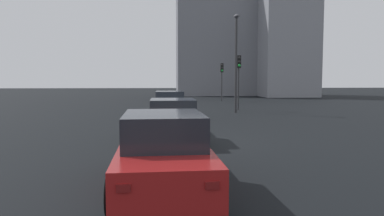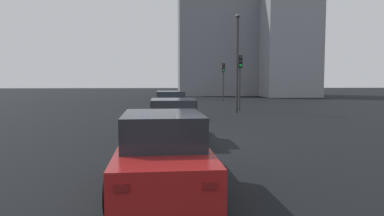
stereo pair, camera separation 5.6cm
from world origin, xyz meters
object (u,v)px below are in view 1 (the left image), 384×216
car_beige_right_second (172,120)px  car_red_right_third (163,152)px  traffic_light_near_left (222,74)px  street_lamp_kerbside (236,54)px  traffic_light_near_right (239,71)px  car_silver_right_lead (170,105)px

car_beige_right_second → car_red_right_third: (-5.89, 0.30, 0.02)m
car_beige_right_second → traffic_light_near_left: (23.07, -5.43, 2.03)m
traffic_light_near_left → street_lamp_kerbside: street_lamp_kerbside is taller
traffic_light_near_left → traffic_light_near_right: (-10.61, 0.45, 0.07)m
car_red_right_third → street_lamp_kerbside: (16.40, -4.69, 3.11)m
car_silver_right_lead → traffic_light_near_left: bearing=-19.5°
car_silver_right_lead → street_lamp_kerbside: (2.71, -4.41, 3.11)m
car_beige_right_second → traffic_light_near_right: 13.58m
car_red_right_third → street_lamp_kerbside: 17.34m
traffic_light_near_right → traffic_light_near_left: bearing=172.7°
car_beige_right_second → street_lamp_kerbside: 11.81m
car_red_right_third → traffic_light_near_left: (28.96, -5.72, 2.01)m
traffic_light_near_right → street_lamp_kerbside: bearing=-21.5°
car_silver_right_lead → traffic_light_near_right: bearing=-46.9°
car_red_right_third → traffic_light_near_right: (18.35, -5.28, 2.08)m
street_lamp_kerbside → traffic_light_near_right: bearing=-16.7°
car_beige_right_second → car_silver_right_lead: bearing=-0.7°
car_beige_right_second → traffic_light_near_right: size_ratio=1.12×
car_silver_right_lead → traffic_light_near_left: (15.27, -5.44, 2.02)m
car_silver_right_lead → car_red_right_third: car_red_right_third is taller
car_red_right_third → traffic_light_near_right: 19.21m
car_beige_right_second → traffic_light_near_left: traffic_light_near_left is taller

